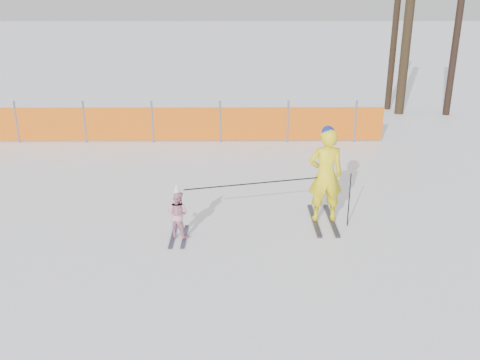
# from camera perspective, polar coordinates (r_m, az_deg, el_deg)

# --- Properties ---
(ground) EXTENTS (120.00, 120.00, 0.00)m
(ground) POSITION_cam_1_polar(r_m,az_deg,el_deg) (9.95, 0.02, -6.41)
(ground) COLOR white
(ground) RESTS_ON ground
(adult) EXTENTS (0.71, 1.51, 1.96)m
(adult) POSITION_cam_1_polar(r_m,az_deg,el_deg) (10.46, 9.10, 0.53)
(adult) COLOR black
(adult) RESTS_ON ground
(child) EXTENTS (0.54, 0.96, 1.07)m
(child) POSITION_cam_1_polar(r_m,az_deg,el_deg) (9.91, -6.67, -3.56)
(child) COLOR black
(child) RESTS_ON ground
(ski_poles) EXTENTS (3.15, 0.67, 1.08)m
(ski_poles) POSITION_cam_1_polar(r_m,az_deg,el_deg) (10.12, 4.49, -0.89)
(ski_poles) COLOR black
(ski_poles) RESTS_ON ground
(safety_fence) EXTENTS (16.85, 0.06, 1.25)m
(safety_fence) POSITION_cam_1_polar(r_m,az_deg,el_deg) (16.40, -14.96, 5.79)
(safety_fence) COLOR #595960
(safety_fence) RESTS_ON ground
(tree_trunks) EXTENTS (2.11, 1.16, 6.50)m
(tree_trunks) POSITION_cam_1_polar(r_m,az_deg,el_deg) (20.26, 18.36, 15.05)
(tree_trunks) COLOR black
(tree_trunks) RESTS_ON ground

